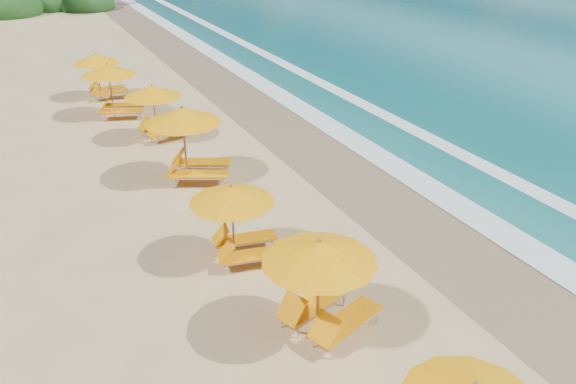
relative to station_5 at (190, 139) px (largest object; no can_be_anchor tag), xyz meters
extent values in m
plane|color=tan|center=(1.48, -4.58, -1.49)|extent=(160.00, 160.00, 0.00)
cube|color=olive|center=(5.48, -4.58, -1.49)|extent=(4.00, 160.00, 0.01)
cube|color=white|center=(6.98, -4.58, -1.46)|extent=(1.20, 160.00, 0.01)
cube|color=white|center=(9.98, -4.58, -1.47)|extent=(0.80, 160.00, 0.01)
sphere|color=olive|center=(0.30, -13.38, 0.74)|extent=(0.08, 0.08, 0.08)
cylinder|color=olive|center=(-0.01, -9.12, -0.29)|extent=(0.06, 0.06, 2.40)
cone|color=#FC9C05|center=(-0.01, -9.12, 0.70)|extent=(3.17, 3.17, 0.48)
sphere|color=olive|center=(-0.01, -9.12, 0.97)|extent=(0.09, 0.09, 0.09)
cylinder|color=olive|center=(-0.57, -5.48, -0.41)|extent=(0.05, 0.05, 2.17)
cone|color=#FC9C05|center=(-0.57, -5.48, 0.49)|extent=(2.58, 2.58, 0.44)
sphere|color=olive|center=(-0.57, -5.48, 0.73)|extent=(0.08, 0.08, 0.08)
cylinder|color=olive|center=(-0.18, 0.09, -0.22)|extent=(0.06, 0.06, 2.55)
cone|color=#FC9C05|center=(-0.18, 0.09, 0.84)|extent=(3.50, 3.50, 0.51)
sphere|color=olive|center=(-0.18, 0.09, 1.13)|extent=(0.09, 0.09, 0.09)
cylinder|color=olive|center=(-0.18, 4.31, -0.38)|extent=(0.06, 0.06, 2.23)
cone|color=#FC9C05|center=(-0.18, 4.31, 0.55)|extent=(2.69, 2.69, 0.45)
sphere|color=olive|center=(-0.18, 4.31, 0.80)|extent=(0.08, 0.08, 0.08)
cylinder|color=olive|center=(-1.21, 8.08, -0.32)|extent=(0.06, 0.06, 2.35)
cone|color=#FC9C05|center=(-1.21, 8.08, 0.66)|extent=(3.10, 3.10, 0.47)
sphere|color=olive|center=(-1.21, 8.08, 0.92)|extent=(0.08, 0.08, 0.08)
cylinder|color=olive|center=(-1.25, 11.19, -0.41)|extent=(0.05, 0.05, 2.17)
cone|color=#FC9C05|center=(-1.25, 11.19, 0.49)|extent=(2.23, 2.23, 0.43)
sphere|color=olive|center=(-1.25, 11.19, 0.73)|extent=(0.08, 0.08, 0.08)
ellipsoid|color=#163D14|center=(-4.52, 40.42, -0.87)|extent=(6.40, 6.40, 4.16)
ellipsoid|color=#163D14|center=(-0.52, 42.42, -0.95)|extent=(5.60, 5.60, 3.64)
ellipsoid|color=#163D14|center=(2.48, 40.42, -1.00)|extent=(5.00, 5.00, 3.25)
camera|label=1|loc=(-4.97, -17.83, 7.04)|focal=35.65mm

